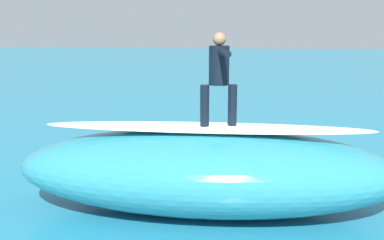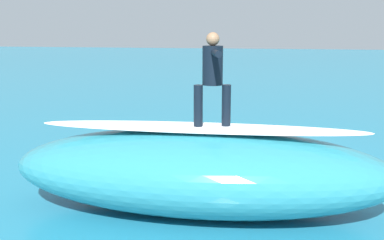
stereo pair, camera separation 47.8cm
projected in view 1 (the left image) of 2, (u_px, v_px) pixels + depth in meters
The scene contains 10 objects.
ground_plane at pixel (246, 169), 10.64m from camera, with size 120.00×120.00×0.00m, color teal.
wave_crest at pixel (207, 171), 8.08m from camera, with size 6.72×2.43×1.48m, color teal.
wave_foam_lip at pixel (207, 128), 7.92m from camera, with size 5.71×0.85×0.08m, color white.
surfboard_riding at pixel (218, 128), 7.90m from camera, with size 2.08×0.56×0.07m, color #E0563D.
surfer_riding at pixel (219, 72), 7.71m from camera, with size 0.61×1.48×1.59m.
surfboard_paddling at pixel (175, 145), 12.60m from camera, with size 2.24×0.51×0.07m, color #EAE5C6.
surfer_paddling at pixel (180, 139), 12.62m from camera, with size 1.59×1.08×0.32m.
foam_patch_near at pixel (231, 170), 10.32m from camera, with size 0.71×0.45×0.16m, color white.
foam_patch_mid at pixel (287, 153), 11.70m from camera, with size 0.99×0.67×0.17m, color white.
foam_patch_far at pixel (137, 155), 11.61m from camera, with size 0.94×0.94×0.10m, color white.
Camera 1 is at (-0.17, 10.28, 3.21)m, focal length 43.25 mm.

